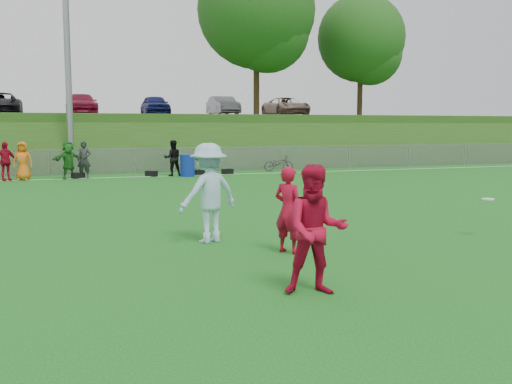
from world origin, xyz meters
name	(u,v)px	position (x,y,z in m)	size (l,w,h in m)	color
ground	(285,265)	(0.00, 0.00, 0.00)	(120.00, 120.00, 0.00)	#135B1B
sideline_far	(141,177)	(0.00, 18.00, 0.01)	(60.00, 0.10, 0.01)	white
fence	(135,161)	(0.00, 20.00, 0.65)	(58.00, 0.06, 1.30)	gray
light_pole	(67,36)	(-3.00, 20.80, 6.71)	(1.20, 0.40, 12.15)	gray
berm	(114,139)	(0.00, 31.00, 1.50)	(120.00, 18.00, 3.00)	#294B15
parking_lot	(111,116)	(0.00, 33.00, 3.05)	(120.00, 12.00, 0.10)	black
tree_green_near	(259,15)	(8.16, 24.42, 9.03)	(7.14, 7.14, 9.95)	black
tree_green_far	(364,42)	(16.16, 25.92, 7.96)	(5.88, 5.88, 8.19)	black
car_row	(94,105)	(-1.17, 32.00, 3.82)	(32.04, 5.18, 1.44)	#BBBABD
spectator_row	(76,160)	(-2.88, 18.00, 0.85)	(8.29, 1.08, 1.69)	#AC0B24
gear_bags	(166,173)	(1.22, 18.10, 0.13)	(7.63, 0.58, 0.26)	black
player_red_left	(289,210)	(0.41, 0.88, 0.81)	(0.59, 0.39, 1.63)	#AD0C27
player_red_center	(316,230)	(-0.22, -1.69, 0.92)	(0.89, 0.70, 1.84)	#B90C2D
player_blue	(209,193)	(-0.75, 2.33, 1.01)	(1.31, 0.75, 2.03)	#A9CDEA
frisbee	(488,199)	(5.00, 0.88, 0.82)	(0.26, 0.26, 0.02)	white
recycling_bin	(187,166)	(2.12, 17.49, 0.51)	(0.68, 0.68, 1.02)	#0D2894
bicycle	(279,163)	(7.32, 19.00, 0.42)	(0.55, 1.59, 0.83)	#303033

